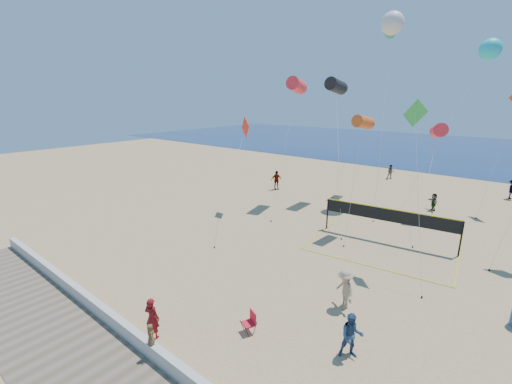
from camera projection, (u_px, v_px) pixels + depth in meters
The scene contains 22 objects.
ground at pixel (227, 326), 14.17m from camera, with size 120.00×120.00×0.00m, color tan.
ocean at pixel (473, 151), 60.25m from camera, with size 140.00×50.00×0.03m, color navy.
seawall at pixel (167, 362), 11.86m from camera, with size 32.00×0.30×0.60m, color beige.
woman at pixel (152, 318), 13.32m from camera, with size 0.62×0.41×1.71m, color maroon.
toddler at pixel (151, 334), 12.17m from camera, with size 0.39×0.26×0.81m, color brown.
bystander_a at pixel (352, 336), 12.30m from camera, with size 0.85×0.66×1.75m, color navy.
bystander_b at pixel (345, 289), 15.18m from camera, with size 1.19×0.68×1.84m, color tan.
far_person_0 at pixel (276, 180), 34.86m from camera, with size 1.14×0.48×1.95m, color gray.
far_person_1 at pixel (434, 202), 28.43m from camera, with size 1.36×0.43×1.47m, color gray.
far_person_3 at pixel (391, 172), 39.41m from camera, with size 0.80×0.62×1.65m, color gray.
far_person_4 at pixel (512, 189), 31.59m from camera, with size 1.20×0.69×1.85m, color gray.
camp_chair at pixel (251, 321), 13.70m from camera, with size 0.63×0.73×1.01m.
volleyball_net at pixel (388, 219), 22.12m from camera, with size 9.38×9.25×2.27m.
kite_0 at pixel (297, 86), 28.06m from camera, with size 2.36×6.64×10.78m.
kite_1 at pixel (336, 86), 28.97m from camera, with size 5.70×9.26×10.78m.
kite_2 at pixel (363, 122), 22.10m from camera, with size 1.05×3.86×8.11m.
kite_3 at pixel (244, 132), 26.67m from camera, with size 4.25×7.46×7.74m.
kite_4 at pixel (416, 125), 16.92m from camera, with size 2.68×2.87×9.10m.
kite_6 at pixel (392, 23), 27.10m from camera, with size 2.85×6.23×15.70m.
kite_7 at pixel (490, 49), 25.82m from camera, with size 4.31×8.15×13.43m.
kite_8 at pixel (389, 31), 30.96m from camera, with size 2.49×6.56×15.59m.
kite_10 at pixel (439, 131), 25.84m from camera, with size 1.90×8.77×7.37m.
Camera 1 is at (8.65, -8.63, 9.16)m, focal length 24.00 mm.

